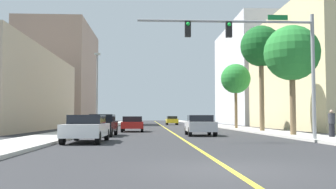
{
  "coord_description": "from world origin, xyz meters",
  "views": [
    {
      "loc": [
        -2.04,
        -9.53,
        1.31
      ],
      "look_at": [
        -0.54,
        19.47,
        3.02
      ],
      "focal_mm": 40.97,
      "sensor_mm": 36.0,
      "label": 1
    }
  ],
  "objects_px": {
    "traffic_signal_mast": "(261,47)",
    "car_yellow": "(172,120)",
    "palm_near": "(292,54)",
    "palm_mid": "(261,47)",
    "street_lamp": "(97,87)",
    "pedestrian": "(332,123)",
    "palm_far": "(236,79)",
    "car_silver": "(200,125)",
    "car_black": "(102,125)",
    "car_red": "(133,124)",
    "car_white": "(87,128)"
  },
  "relations": [
    {
      "from": "traffic_signal_mast",
      "to": "car_yellow",
      "type": "bearing_deg",
      "value": 92.82
    },
    {
      "from": "palm_near",
      "to": "palm_mid",
      "type": "xyz_separation_m",
      "value": [
        0.11,
        7.28,
        1.77
      ]
    },
    {
      "from": "street_lamp",
      "to": "pedestrian",
      "type": "xyz_separation_m",
      "value": [
        15.72,
        -15.25,
        -3.33
      ]
    },
    {
      "from": "palm_far",
      "to": "palm_mid",
      "type": "bearing_deg",
      "value": -85.67
    },
    {
      "from": "street_lamp",
      "to": "palm_near",
      "type": "xyz_separation_m",
      "value": [
        14.54,
        -12.34,
        1.28
      ]
    },
    {
      "from": "car_silver",
      "to": "pedestrian",
      "type": "xyz_separation_m",
      "value": [
        7.11,
        -4.93,
        0.19
      ]
    },
    {
      "from": "palm_far",
      "to": "car_black",
      "type": "relative_size",
      "value": 1.53
    },
    {
      "from": "street_lamp",
      "to": "traffic_signal_mast",
      "type": "bearing_deg",
      "value": -57.03
    },
    {
      "from": "palm_mid",
      "to": "traffic_signal_mast",
      "type": "bearing_deg",
      "value": -106.67
    },
    {
      "from": "palm_mid",
      "to": "palm_far",
      "type": "xyz_separation_m",
      "value": [
        -0.55,
        7.29,
        -2.04
      ]
    },
    {
      "from": "car_red",
      "to": "pedestrian",
      "type": "xyz_separation_m",
      "value": [
        12.16,
        -12.48,
        0.22
      ]
    },
    {
      "from": "car_white",
      "to": "pedestrian",
      "type": "relative_size",
      "value": 2.81
    },
    {
      "from": "car_white",
      "to": "car_silver",
      "type": "bearing_deg",
      "value": -133.95
    },
    {
      "from": "palm_mid",
      "to": "palm_far",
      "type": "height_order",
      "value": "palm_mid"
    },
    {
      "from": "palm_near",
      "to": "street_lamp",
      "type": "bearing_deg",
      "value": 139.68
    },
    {
      "from": "car_black",
      "to": "palm_far",
      "type": "bearing_deg",
      "value": -133.39
    },
    {
      "from": "car_black",
      "to": "pedestrian",
      "type": "xyz_separation_m",
      "value": [
        13.97,
        -4.87,
        0.17
      ]
    },
    {
      "from": "street_lamp",
      "to": "palm_far",
      "type": "xyz_separation_m",
      "value": [
        14.1,
        2.23,
        1.01
      ]
    },
    {
      "from": "palm_near",
      "to": "car_red",
      "type": "bearing_deg",
      "value": 138.95
    },
    {
      "from": "car_silver",
      "to": "car_yellow",
      "type": "bearing_deg",
      "value": 90.38
    },
    {
      "from": "palm_far",
      "to": "car_white",
      "type": "relative_size",
      "value": 1.51
    },
    {
      "from": "street_lamp",
      "to": "car_silver",
      "type": "relative_size",
      "value": 1.91
    },
    {
      "from": "palm_mid",
      "to": "car_yellow",
      "type": "height_order",
      "value": "palm_mid"
    },
    {
      "from": "street_lamp",
      "to": "palm_far",
      "type": "relative_size",
      "value": 1.1
    },
    {
      "from": "pedestrian",
      "to": "car_silver",
      "type": "bearing_deg",
      "value": -30.2
    },
    {
      "from": "car_yellow",
      "to": "car_red",
      "type": "height_order",
      "value": "car_yellow"
    },
    {
      "from": "palm_far",
      "to": "car_silver",
      "type": "height_order",
      "value": "palm_far"
    },
    {
      "from": "car_silver",
      "to": "traffic_signal_mast",
      "type": "bearing_deg",
      "value": -69.2
    },
    {
      "from": "palm_near",
      "to": "car_black",
      "type": "xyz_separation_m",
      "value": [
        -12.79,
        1.95,
        -4.77
      ]
    },
    {
      "from": "car_red",
      "to": "car_silver",
      "type": "height_order",
      "value": "car_silver"
    },
    {
      "from": "palm_near",
      "to": "palm_far",
      "type": "bearing_deg",
      "value": 91.73
    },
    {
      "from": "palm_near",
      "to": "palm_mid",
      "type": "relative_size",
      "value": 0.81
    },
    {
      "from": "palm_mid",
      "to": "palm_far",
      "type": "distance_m",
      "value": 7.59
    },
    {
      "from": "street_lamp",
      "to": "car_silver",
      "type": "xyz_separation_m",
      "value": [
        8.61,
        -10.32,
        -3.51
      ]
    },
    {
      "from": "pedestrian",
      "to": "car_black",
      "type": "bearing_deg",
      "value": -14.68
    },
    {
      "from": "palm_near",
      "to": "car_yellow",
      "type": "relative_size",
      "value": 1.89
    },
    {
      "from": "palm_far",
      "to": "car_yellow",
      "type": "relative_size",
      "value": 1.74
    },
    {
      "from": "street_lamp",
      "to": "palm_far",
      "type": "distance_m",
      "value": 14.31
    },
    {
      "from": "palm_near",
      "to": "car_red",
      "type": "xyz_separation_m",
      "value": [
        -10.98,
        9.56,
        -4.82
      ]
    },
    {
      "from": "palm_near",
      "to": "palm_far",
      "type": "distance_m",
      "value": 14.58
    },
    {
      "from": "palm_mid",
      "to": "pedestrian",
      "type": "relative_size",
      "value": 5.68
    },
    {
      "from": "traffic_signal_mast",
      "to": "palm_far",
      "type": "distance_m",
      "value": 19.52
    },
    {
      "from": "palm_near",
      "to": "car_white",
      "type": "height_order",
      "value": "palm_near"
    },
    {
      "from": "street_lamp",
      "to": "car_yellow",
      "type": "xyz_separation_m",
      "value": [
        8.9,
        26.64,
        -3.49
      ]
    },
    {
      "from": "traffic_signal_mast",
      "to": "palm_far",
      "type": "relative_size",
      "value": 1.43
    },
    {
      "from": "car_yellow",
      "to": "car_black",
      "type": "bearing_deg",
      "value": -102.17
    },
    {
      "from": "palm_near",
      "to": "car_yellow",
      "type": "distance_m",
      "value": 39.67
    },
    {
      "from": "car_silver",
      "to": "pedestrian",
      "type": "bearing_deg",
      "value": -33.92
    },
    {
      "from": "palm_near",
      "to": "car_black",
      "type": "bearing_deg",
      "value": 171.31
    },
    {
      "from": "car_white",
      "to": "pedestrian",
      "type": "height_order",
      "value": "pedestrian"
    }
  ]
}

